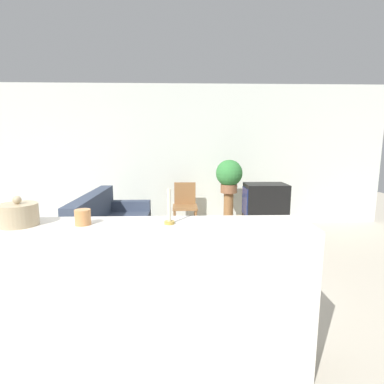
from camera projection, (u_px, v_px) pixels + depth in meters
The scene contains 12 objects.
ground_plane at pixel (121, 327), 2.65m from camera, with size 14.00×14.00×0.00m, color beige.
wall_back at pixel (154, 156), 5.81m from camera, with size 9.00×0.06×2.70m.
couch at pixel (112, 233), 4.41m from camera, with size 0.85×1.85×0.87m.
tv_stand at pixel (264, 232), 4.73m from camera, with size 0.83×0.47×0.44m.
television at pixel (265, 201), 4.65m from camera, with size 0.64×0.45×0.55m.
wooden_chair at pixel (185, 204), 5.47m from camera, with size 0.44×0.44×0.88m.
plant_stand at pixel (228, 213), 5.34m from camera, with size 0.17×0.17×0.74m.
potted_plant at pixel (229, 175), 5.22m from camera, with size 0.47×0.47×0.58m.
foreground_counter at pixel (104, 299), 2.09m from camera, with size 2.86×0.44×1.08m.
decorative_bowl at pixel (18, 214), 1.97m from camera, with size 0.25×0.25×0.20m.
candle_jar at pixel (83, 217), 1.99m from camera, with size 0.10×0.10×0.10m.
candlestick at pixel (169, 213), 2.00m from camera, with size 0.07×0.07×0.24m.
Camera 1 is at (0.55, -2.43, 1.62)m, focal length 28.00 mm.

